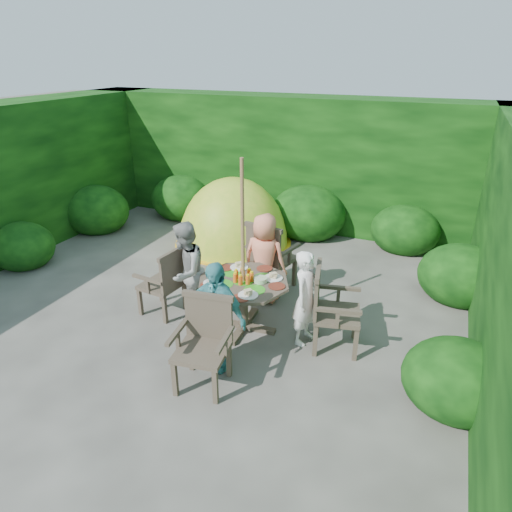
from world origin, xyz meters
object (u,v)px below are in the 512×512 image
at_px(patio_table, 244,289).
at_px(garden_chair_front, 204,341).
at_px(dome_tent, 233,243).
at_px(child_front, 216,316).
at_px(parasol_pole, 243,250).
at_px(garden_chair_left, 166,281).
at_px(child_right, 306,298).
at_px(garden_chair_right, 330,308).
at_px(child_back, 264,258).
at_px(child_left, 186,272).
at_px(garden_chair_back, 270,256).

relative_size(patio_table, garden_chair_front, 1.29).
height_order(garden_chair_front, dome_tent, dome_tent).
bearing_deg(child_front, patio_table, 102.58).
distance_m(parasol_pole, garden_chair_left, 1.26).
height_order(child_right, child_front, child_front).
bearing_deg(garden_chair_right, garden_chair_front, 124.91).
height_order(garden_chair_left, dome_tent, dome_tent).
bearing_deg(child_back, child_front, 94.39).
relative_size(child_right, child_front, 0.93).
bearing_deg(dome_tent, child_left, -77.90).
xyz_separation_m(parasol_pole, child_left, (-0.80, -0.04, -0.43)).
xyz_separation_m(garden_chair_back, child_front, (0.12, -1.89, 0.09)).
relative_size(garden_chair_left, garden_chair_front, 0.97).
bearing_deg(garden_chair_left, dome_tent, -167.69).
bearing_deg(child_left, patio_table, 81.58).
bearing_deg(child_front, garden_chair_left, 157.29).
xyz_separation_m(child_left, child_front, (0.84, -0.76, -0.03)).
bearing_deg(child_back, garden_chair_right, 147.71).
bearing_deg(dome_tent, patio_table, -61.82).
bearing_deg(garden_chair_left, patio_table, 100.18).
distance_m(garden_chair_right, child_right, 0.30).
bearing_deg(child_back, dome_tent, -51.02).
xyz_separation_m(garden_chair_right, child_front, (-1.05, -0.84, 0.11)).
bearing_deg(child_back, garden_chair_front, 94.18).
height_order(garden_chair_front, child_right, child_right).
relative_size(child_right, child_back, 0.93).
xyz_separation_m(garden_chair_left, garden_chair_back, (1.02, 1.16, 0.06)).
bearing_deg(parasol_pole, garden_chair_right, 2.21).
bearing_deg(child_right, parasol_pole, 102.26).
bearing_deg(garden_chair_left, child_front, 63.87).
relative_size(garden_chair_right, child_right, 0.83).
height_order(garden_chair_right, child_back, child_back).
height_order(child_right, child_left, child_left).
bearing_deg(child_front, child_back, 102.86).
bearing_deg(dome_tent, garden_chair_back, -48.38).
xyz_separation_m(garden_chair_front, child_front, (-0.01, 0.30, 0.14)).
xyz_separation_m(child_right, child_back, (-0.84, 0.76, 0.05)).
xyz_separation_m(garden_chair_front, dome_tent, (-1.41, 3.61, -0.51)).
distance_m(child_left, child_front, 1.13).
bearing_deg(child_right, child_left, 102.26).
bearing_deg(child_right, child_front, 147.26).
bearing_deg(garden_chair_back, garden_chair_right, 149.60).
relative_size(patio_table, parasol_pole, 0.56).
distance_m(garden_chair_right, garden_chair_back, 1.57).
height_order(garden_chair_right, dome_tent, dome_tent).
height_order(garden_chair_front, child_front, child_front).
relative_size(parasol_pole, dome_tent, 0.90).
bearing_deg(child_left, dome_tent, -179.03).
bearing_deg(child_back, child_left, 49.39).
relative_size(parasol_pole, child_left, 1.65).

